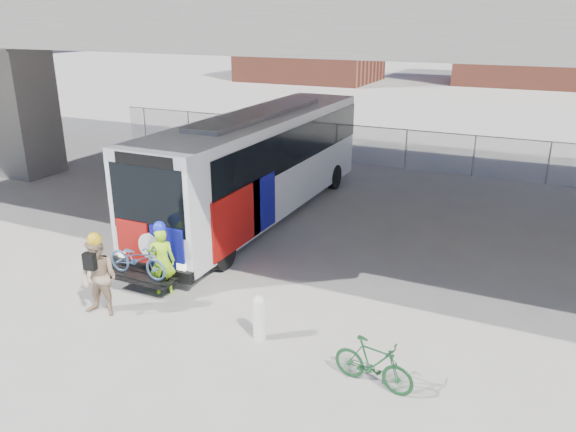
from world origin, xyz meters
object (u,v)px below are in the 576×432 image
Objects in this scene: bollard at (259,316)px; cyclist_tan at (99,277)px; bus at (260,157)px; cyclist_hivis at (162,259)px; bike_parked at (373,364)px.

cyclist_tan is (-3.88, -0.64, 0.41)m from bollard.
cyclist_tan is at bearing -90.73° from bus.
cyclist_hivis is at bearing -84.86° from bus.
bollard is 0.54× the size of cyclist_hivis.
cyclist_tan is 1.26× the size of bike_parked.
cyclist_hivis is 6.13m from bike_parked.
bus is at bearing 80.92° from cyclist_tan.
bus reaches higher than bike_parked.
bike_parked is (5.95, -1.40, -0.45)m from cyclist_hivis.
bollard is at bearing 135.59° from cyclist_hivis.
bus is 6.23× the size of cyclist_tan.
bike_parked is at bearing -11.24° from bollard.
bike_parked is (6.52, -7.72, -1.61)m from bus.
bollard is (3.78, -7.18, -1.54)m from bus.
cyclist_hivis is at bearing 57.48° from cyclist_tan.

